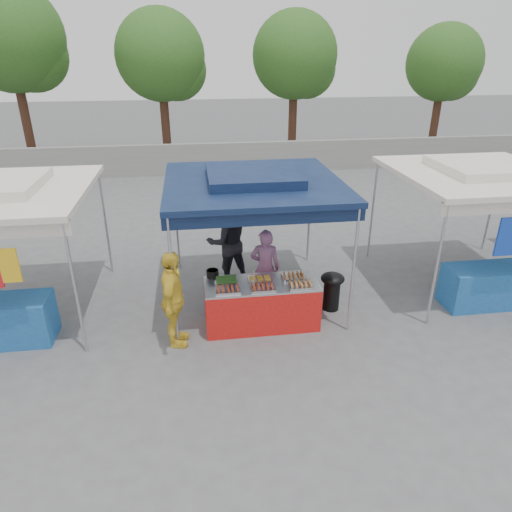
{
  "coord_description": "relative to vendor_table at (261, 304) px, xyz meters",
  "views": [
    {
      "loc": [
        -1.09,
        -7.07,
        4.6
      ],
      "look_at": [
        0.0,
        0.6,
        1.05
      ],
      "focal_mm": 32.0,
      "sensor_mm": 36.0,
      "label": 1
    }
  ],
  "objects": [
    {
      "name": "food_tray_bm",
      "position": [
        -0.02,
        0.07,
        0.46
      ],
      "size": [
        0.42,
        0.3,
        0.07
      ],
      "color": "silver",
      "rests_on": "vendor_table"
    },
    {
      "name": "helper_man",
      "position": [
        -0.44,
        1.77,
        0.49
      ],
      "size": [
        1.01,
        0.85,
        1.83
      ],
      "primitive_type": "imported",
      "rotation": [
        0.0,
        0.0,
        3.34
      ],
      "color": "black",
      "rests_on": "ground_plane"
    },
    {
      "name": "vendor_woman",
      "position": [
        0.18,
        0.72,
        0.36
      ],
      "size": [
        0.63,
        0.48,
        1.56
      ],
      "primitive_type": "imported",
      "rotation": [
        0.0,
        0.0,
        2.95
      ],
      "color": "#88567E",
      "rests_on": "ground_plane"
    },
    {
      "name": "customer_person",
      "position": [
        -1.52,
        -0.38,
        0.43
      ],
      "size": [
        0.52,
        1.03,
        1.7
      ],
      "primitive_type": "imported",
      "rotation": [
        0.0,
        0.0,
        1.46
      ],
      "color": "gold",
      "rests_on": "ground_plane"
    },
    {
      "name": "food_tray_fr",
      "position": [
        0.64,
        -0.24,
        0.46
      ],
      "size": [
        0.42,
        0.3,
        0.07
      ],
      "color": "silver",
      "rests_on": "vendor_table"
    },
    {
      "name": "main_canopy",
      "position": [
        0.0,
        1.07,
        1.94
      ],
      "size": [
        3.2,
        3.2,
        2.57
      ],
      "color": "#B9BAC1",
      "rests_on": "ground_plane"
    },
    {
      "name": "vendor_table",
      "position": [
        0.0,
        0.0,
        0.0
      ],
      "size": [
        2.0,
        0.8,
        0.85
      ],
      "color": "red",
      "rests_on": "ground_plane"
    },
    {
      "name": "wok_burner",
      "position": [
        1.41,
        0.36,
        0.02
      ],
      "size": [
        0.45,
        0.45,
        0.76
      ],
      "rotation": [
        0.0,
        0.0,
        0.09
      ],
      "color": "black",
      "rests_on": "ground_plane"
    },
    {
      "name": "tree_0",
      "position": [
        -7.5,
        13.3,
        4.38
      ],
      "size": [
        4.08,
        4.08,
        7.02
      ],
      "color": "#402518",
      "rests_on": "ground_plane"
    },
    {
      "name": "crate_left",
      "position": [
        -0.4,
        0.74,
        -0.26
      ],
      "size": [
        0.53,
        0.37,
        0.32
      ],
      "primitive_type": "cube",
      "color": "#133AA0",
      "rests_on": "ground_plane"
    },
    {
      "name": "food_tray_bl",
      "position": [
        -0.61,
        0.11,
        0.46
      ],
      "size": [
        0.42,
        0.3,
        0.07
      ],
      "color": "silver",
      "rests_on": "vendor_table"
    },
    {
      "name": "tree_3",
      "position": [
        10.32,
        13.46,
        3.42
      ],
      "size": [
        3.36,
        3.28,
        5.63
      ],
      "color": "#402518",
      "rests_on": "ground_plane"
    },
    {
      "name": "tree_1",
      "position": [
        -1.94,
        13.2,
        3.74
      ],
      "size": [
        3.59,
        3.54,
        6.09
      ],
      "color": "#402518",
      "rests_on": "ground_plane"
    },
    {
      "name": "ground_plane",
      "position": [
        0.0,
        0.1,
        -0.43
      ],
      "size": [
        80.0,
        80.0,
        0.0
      ],
      "primitive_type": "plane",
      "color": "#59595B"
    },
    {
      "name": "tree_2",
      "position": [
        3.56,
        13.36,
        3.73
      ],
      "size": [
        3.58,
        3.54,
        6.08
      ],
      "color": "#402518",
      "rests_on": "ground_plane"
    },
    {
      "name": "cooking_pot",
      "position": [
        -0.84,
        0.36,
        0.49
      ],
      "size": [
        0.22,
        0.22,
        0.13
      ],
      "primitive_type": "cylinder",
      "color": "black",
      "rests_on": "vendor_table"
    },
    {
      "name": "food_tray_fm",
      "position": [
        -0.02,
        -0.24,
        0.46
      ],
      "size": [
        0.42,
        0.3,
        0.07
      ],
      "color": "silver",
      "rests_on": "vendor_table"
    },
    {
      "name": "food_tray_fl",
      "position": [
        -0.61,
        -0.23,
        0.46
      ],
      "size": [
        0.42,
        0.3,
        0.07
      ],
      "color": "silver",
      "rests_on": "vendor_table"
    },
    {
      "name": "crate_stacked",
      "position": [
        0.2,
        0.79,
        -0.02
      ],
      "size": [
        0.43,
        0.3,
        0.26
      ],
      "primitive_type": "cube",
      "color": "#133AA0",
      "rests_on": "crate_right"
    },
    {
      "name": "food_tray_br",
      "position": [
        0.6,
        0.09,
        0.46
      ],
      "size": [
        0.42,
        0.3,
        0.07
      ],
      "color": "silver",
      "rests_on": "vendor_table"
    },
    {
      "name": "neighbor_stall_right",
      "position": [
        4.5,
        0.67,
        1.18
      ],
      "size": [
        3.2,
        3.2,
        2.57
      ],
      "color": "#B9BAC1",
      "rests_on": "ground_plane"
    },
    {
      "name": "skewer_cup",
      "position": [
        -0.16,
        -0.13,
        0.48
      ],
      "size": [
        0.09,
        0.09,
        0.11
      ],
      "primitive_type": "cylinder",
      "color": "#B9BAC1",
      "rests_on": "vendor_table"
    },
    {
      "name": "crate_right",
      "position": [
        0.2,
        0.79,
        -0.29
      ],
      "size": [
        0.46,
        0.32,
        0.27
      ],
      "primitive_type": "cube",
      "color": "#133AA0",
      "rests_on": "ground_plane"
    },
    {
      "name": "back_wall",
      "position": [
        0.0,
        11.1,
        0.17
      ],
      "size": [
        40.0,
        0.25,
        1.2
      ],
      "primitive_type": "cube",
      "color": "gray",
      "rests_on": "ground_plane"
    }
  ]
}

